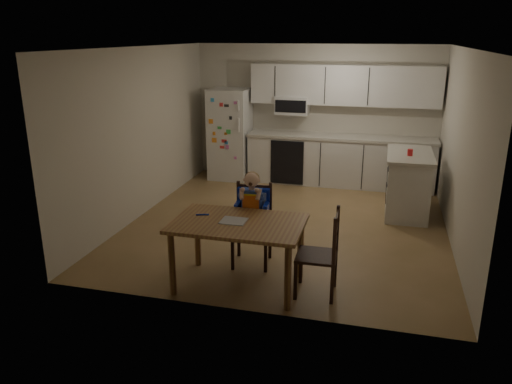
{
  "coord_description": "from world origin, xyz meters",
  "views": [
    {
      "loc": [
        1.28,
        -6.78,
        2.68
      ],
      "look_at": [
        -0.12,
        -1.4,
        0.91
      ],
      "focal_mm": 35.0,
      "sensor_mm": 36.0,
      "label": 1
    }
  ],
  "objects": [
    {
      "name": "dining_table",
      "position": [
        -0.16,
        -2.0,
        0.65
      ],
      "size": [
        1.41,
        0.9,
        0.75
      ],
      "color": "brown",
      "rests_on": "ground"
    },
    {
      "name": "red_cup",
      "position": [
        1.68,
        0.77,
        1.0
      ],
      "size": [
        0.08,
        0.08,
        0.1
      ],
      "primitive_type": "cylinder",
      "color": "red",
      "rests_on": "kitchen_island"
    },
    {
      "name": "napkin",
      "position": [
        -0.21,
        -2.0,
        0.76
      ],
      "size": [
        0.27,
        0.23,
        0.01
      ],
      "primitive_type": "cube",
      "color": "#AAAAAF",
      "rests_on": "dining_table"
    },
    {
      "name": "room",
      "position": [
        0.0,
        0.48,
        1.25
      ],
      "size": [
        4.52,
        5.01,
        2.51
      ],
      "color": "olive",
      "rests_on": "ground"
    },
    {
      "name": "refrigerator",
      "position": [
        -1.55,
        2.15,
        0.85
      ],
      "size": [
        0.72,
        0.7,
        1.7
      ],
      "primitive_type": "cube",
      "color": "silver",
      "rests_on": "ground"
    },
    {
      "name": "chair_booster",
      "position": [
        -0.16,
        -1.39,
        0.7
      ],
      "size": [
        0.47,
        0.47,
        1.15
      ],
      "rotation": [
        0.0,
        0.0,
        0.1
      ],
      "color": "black",
      "rests_on": "ground"
    },
    {
      "name": "toddler_spoon",
      "position": [
        -0.61,
        -1.91,
        0.76
      ],
      "size": [
        0.12,
        0.06,
        0.02
      ],
      "primitive_type": "cylinder",
      "rotation": [
        0.0,
        1.57,
        0.35
      ],
      "color": "#1027AE",
      "rests_on": "dining_table"
    },
    {
      "name": "chair_side",
      "position": [
        0.79,
        -1.96,
        0.54
      ],
      "size": [
        0.43,
        0.43,
        0.95
      ],
      "rotation": [
        0.0,
        0.0,
        -1.55
      ],
      "color": "black",
      "rests_on": "ground"
    },
    {
      "name": "kitchen_run",
      "position": [
        0.5,
        2.24,
        0.88
      ],
      "size": [
        3.37,
        0.62,
        2.15
      ],
      "color": "silver",
      "rests_on": "ground"
    },
    {
      "name": "kitchen_island",
      "position": [
        1.69,
        0.93,
        0.48
      ],
      "size": [
        0.67,
        1.28,
        0.95
      ],
      "color": "silver",
      "rests_on": "ground"
    }
  ]
}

